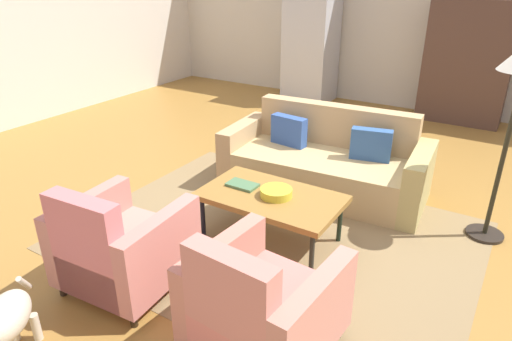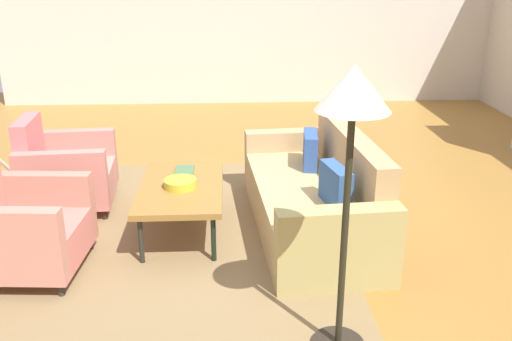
# 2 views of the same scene
# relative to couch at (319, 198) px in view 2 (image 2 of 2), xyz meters

# --- Properties ---
(ground_plane) EXTENTS (11.56, 11.56, 0.00)m
(ground_plane) POSITION_rel_couch_xyz_m (-0.01, -0.43, -0.29)
(ground_plane) COLOR olive
(wall_left) EXTENTS (0.12, 8.06, 2.80)m
(wall_left) POSITION_rel_couch_xyz_m (-4.82, -0.43, 1.11)
(wall_left) COLOR beige
(wall_left) RESTS_ON ground
(area_rug) EXTENTS (3.40, 2.60, 0.01)m
(area_rug) POSITION_rel_couch_xyz_m (0.01, -1.14, -0.28)
(area_rug) COLOR olive
(area_rug) RESTS_ON ground
(couch) EXTENTS (2.16, 1.05, 0.86)m
(couch) POSITION_rel_couch_xyz_m (0.00, 0.00, 0.00)
(couch) COLOR tan
(couch) RESTS_ON ground
(coffee_table) EXTENTS (1.20, 0.70, 0.44)m
(coffee_table) POSITION_rel_couch_xyz_m (0.01, -1.19, 0.11)
(coffee_table) COLOR black
(coffee_table) RESTS_ON ground
(armchair_left) EXTENTS (0.86, 0.86, 0.88)m
(armchair_left) POSITION_rel_couch_xyz_m (-0.59, -2.35, 0.06)
(armchair_left) COLOR #36271F
(armchair_left) RESTS_ON ground
(armchair_right) EXTENTS (0.85, 0.85, 0.88)m
(armchair_right) POSITION_rel_couch_xyz_m (0.60, -2.35, 0.06)
(armchair_right) COLOR #3C1F20
(armchair_right) RESTS_ON ground
(fruit_bowl) EXTENTS (0.27, 0.27, 0.07)m
(fruit_bowl) POSITION_rel_couch_xyz_m (0.06, -1.19, 0.18)
(fruit_bowl) COLOR gold
(fruit_bowl) RESTS_ON coffee_table
(book_stack) EXTENTS (0.27, 0.16, 0.02)m
(book_stack) POSITION_rel_couch_xyz_m (-0.29, -1.18, 0.16)
(book_stack) COLOR #486F48
(book_stack) RESTS_ON coffee_table
(floor_lamp) EXTENTS (0.40, 0.40, 1.72)m
(floor_lamp) POSITION_rel_couch_xyz_m (1.62, -0.13, 1.16)
(floor_lamp) COLOR black
(floor_lamp) RESTS_ON ground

